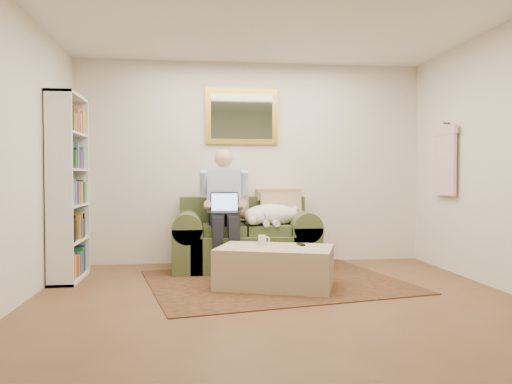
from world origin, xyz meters
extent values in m
cube|color=brown|center=(0.00, 0.00, 0.00)|extent=(4.50, 5.00, 0.01)
cube|color=silver|center=(0.00, 2.50, 1.30)|extent=(4.50, 0.01, 2.60)
cube|color=black|center=(0.11, 1.21, 0.01)|extent=(2.96, 2.56, 0.01)
cube|color=#5B6A38|center=(-0.14, 1.99, 0.21)|extent=(1.31, 0.84, 0.43)
cube|color=#5B6A38|center=(-0.14, 2.36, 0.64)|extent=(1.59, 0.18, 0.44)
cube|color=#5B6A38|center=(-0.83, 1.99, 0.26)|extent=(0.34, 0.84, 0.87)
cube|color=#5B6A38|center=(0.55, 1.99, 0.26)|extent=(0.34, 0.84, 0.87)
cube|color=#5B6A38|center=(-0.40, 1.94, 0.49)|extent=(0.50, 0.57, 0.12)
cube|color=#5B6A38|center=(0.12, 1.94, 0.49)|extent=(0.50, 0.57, 0.12)
cube|color=black|center=(-0.40, 1.75, 0.70)|extent=(0.33, 0.23, 0.02)
cube|color=black|center=(-0.40, 1.87, 0.82)|extent=(0.33, 0.06, 0.23)
cube|color=#99BFF2|center=(-0.40, 1.86, 0.82)|extent=(0.30, 0.05, 0.20)
cube|color=#CBB987|center=(0.07, 0.96, 0.21)|extent=(1.30, 1.05, 0.41)
cylinder|color=white|center=(-0.05, 1.13, 0.46)|extent=(0.08, 0.08, 0.10)
cube|color=black|center=(0.35, 1.05, 0.42)|extent=(0.07, 0.15, 0.02)
cube|color=gold|center=(-0.14, 2.48, 1.90)|extent=(0.94, 0.04, 0.72)
cube|color=gray|center=(-0.14, 2.46, 1.90)|extent=(0.80, 0.01, 0.58)
camera|label=1|loc=(-0.72, -3.98, 1.12)|focal=35.00mm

